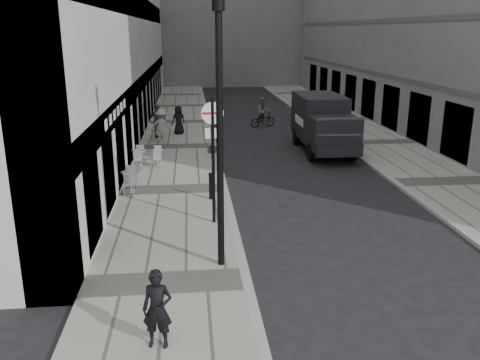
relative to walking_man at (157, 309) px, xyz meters
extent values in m
plane|color=black|center=(2.00, -0.09, -0.92)|extent=(120.00, 120.00, 0.00)
cube|color=gray|center=(0.00, 17.91, -0.86)|extent=(4.00, 60.00, 0.12)
cube|color=gray|center=(11.00, 17.91, -0.86)|extent=(4.00, 60.00, 0.12)
imported|color=black|center=(0.00, 0.00, 0.00)|extent=(0.63, 0.47, 1.59)
cylinder|color=black|center=(1.40, 6.55, 1.19)|extent=(0.10, 0.10, 3.97)
cylinder|color=white|center=(1.40, 6.55, 2.72)|extent=(0.68, 0.08, 0.68)
cube|color=#B21414|center=(1.40, 6.53, 2.72)|extent=(0.62, 0.05, 0.07)
cube|color=white|center=(1.40, 6.58, 2.09)|extent=(0.48, 0.05, 0.32)
cylinder|color=black|center=(1.44, 3.48, 2.43)|extent=(0.17, 0.17, 6.46)
cylinder|color=black|center=(1.44, 3.48, 5.72)|extent=(0.30, 0.30, 0.38)
cylinder|color=black|center=(1.40, 8.90, -0.33)|extent=(0.12, 0.12, 0.93)
cylinder|color=black|center=(1.82, 15.81, -0.31)|extent=(0.13, 0.13, 0.98)
cylinder|color=black|center=(6.49, 14.43, -0.47)|extent=(0.32, 0.89, 0.88)
cylinder|color=black|center=(8.43, 14.41, -0.47)|extent=(0.32, 0.89, 0.88)
cylinder|color=black|center=(6.53, 18.19, -0.47)|extent=(0.32, 0.89, 0.88)
cylinder|color=black|center=(8.48, 18.17, -0.47)|extent=(0.32, 0.89, 0.88)
cube|color=black|center=(7.49, 17.30, 0.80)|extent=(2.26, 4.01, 2.21)
cube|color=black|center=(7.46, 14.31, 0.47)|extent=(2.23, 2.02, 1.55)
cube|color=#1E2328|center=(7.45, 13.48, 0.91)|extent=(1.94, 0.41, 0.82)
imported|color=black|center=(5.44, 23.76, -0.46)|extent=(1.85, 1.22, 0.92)
imported|color=slate|center=(5.44, 23.76, 0.10)|extent=(1.03, 0.92, 1.73)
imported|color=slate|center=(-1.08, 20.13, 0.17)|extent=(1.22, 0.89, 1.93)
imported|color=#ACA59F|center=(-0.83, 18.98, 0.11)|extent=(1.29, 0.90, 1.82)
imported|color=black|center=(0.06, 21.31, 0.03)|extent=(0.95, 0.79, 1.66)
cylinder|color=silver|center=(-1.60, 13.92, -0.78)|extent=(0.43, 0.43, 0.03)
cylinder|color=silver|center=(-1.60, 13.92, -0.43)|extent=(0.06, 0.06, 0.72)
cylinder|color=silver|center=(-1.60, 13.92, -0.06)|extent=(0.68, 0.68, 0.03)
cylinder|color=silver|center=(-0.80, 14.12, -0.78)|extent=(0.39, 0.39, 0.03)
cylinder|color=silver|center=(-0.80, 14.12, -0.46)|extent=(0.05, 0.05, 0.66)
cylinder|color=silver|center=(-0.80, 14.12, -0.13)|extent=(0.62, 0.62, 0.03)
cylinder|color=#B9B9BB|center=(-1.60, 10.12, -0.78)|extent=(0.44, 0.44, 0.03)
cylinder|color=#B9B9BB|center=(-1.60, 10.12, -0.41)|extent=(0.06, 0.06, 0.75)
cylinder|color=#B9B9BB|center=(-1.60, 10.12, -0.04)|extent=(0.71, 0.71, 0.03)
camera|label=1|loc=(0.72, -8.70, 5.10)|focal=38.00mm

